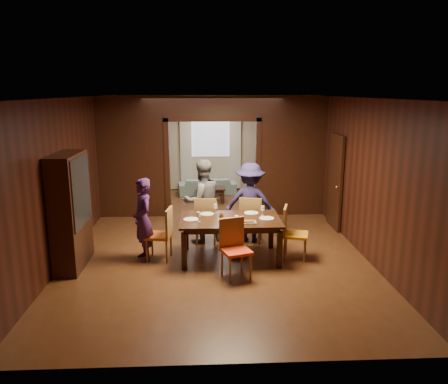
{
  "coord_description": "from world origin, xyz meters",
  "views": [
    {
      "loc": [
        -0.23,
        -8.87,
        3.03
      ],
      "look_at": [
        0.18,
        -0.4,
        1.05
      ],
      "focal_mm": 35.0,
      "sensor_mm": 36.0,
      "label": 1
    }
  ],
  "objects": [
    {
      "name": "coffee_table",
      "position": [
        -0.03,
        2.93,
        0.2
      ],
      "size": [
        0.8,
        0.5,
        0.4
      ],
      "primitive_type": "cube",
      "color": "black",
      "rests_on": "floor"
    },
    {
      "name": "person_navy",
      "position": [
        0.72,
        -0.33,
        0.81
      ],
      "size": [
        1.15,
        0.81,
        1.62
      ],
      "primitive_type": "imported",
      "rotation": [
        0.0,
        0.0,
        2.92
      ],
      "color": "#221C47",
      "rests_on": "floor"
    },
    {
      "name": "serving_bowl",
      "position": [
        0.4,
        -1.16,
        0.8
      ],
      "size": [
        0.36,
        0.36,
        0.09
      ],
      "primitive_type": "imported",
      "color": "black",
      "rests_on": "dining_table"
    },
    {
      "name": "window_far",
      "position": [
        0.0,
        4.44,
        1.7
      ],
      "size": [
        1.2,
        0.03,
        1.3
      ],
      "primitive_type": "cube",
      "color": "silver",
      "rests_on": "back_wall"
    },
    {
      "name": "wineglass_right",
      "position": [
        0.86,
        -1.11,
        0.85
      ],
      "size": [
        0.08,
        0.08,
        0.18
      ],
      "primitive_type": null,
      "color": "silver",
      "rests_on": "dining_table"
    },
    {
      "name": "platter_b",
      "position": [
        0.54,
        -1.54,
        0.78
      ],
      "size": [
        0.3,
        0.2,
        0.04
      ],
      "primitive_type": "cube",
      "color": "gray",
      "rests_on": "dining_table"
    },
    {
      "name": "condiment_jar",
      "position": [
        0.09,
        -1.31,
        0.82
      ],
      "size": [
        0.08,
        0.08,
        0.11
      ],
      "primitive_type": null,
      "color": "#472710",
      "rests_on": "dining_table"
    },
    {
      "name": "chair_far_r",
      "position": [
        0.73,
        -0.41,
        0.48
      ],
      "size": [
        0.53,
        0.53,
        0.97
      ],
      "primitive_type": null,
      "rotation": [
        0.0,
        0.0,
        2.91
      ],
      "color": "orange",
      "rests_on": "floor"
    },
    {
      "name": "room_walls",
      "position": [
        0.0,
        1.89,
        1.51
      ],
      "size": [
        5.52,
        9.01,
        2.9
      ],
      "color": "black",
      "rests_on": "floor"
    },
    {
      "name": "plate_far_r",
      "position": [
        0.67,
        -0.95,
        0.77
      ],
      "size": [
        0.27,
        0.27,
        0.01
      ],
      "primitive_type": "cylinder",
      "color": "white",
      "rests_on": "dining_table"
    },
    {
      "name": "chair_far_l",
      "position": [
        -0.19,
        -0.41,
        0.48
      ],
      "size": [
        0.46,
        0.46,
        0.97
      ],
      "primitive_type": null,
      "rotation": [
        0.0,
        0.0,
        3.1
      ],
      "color": "red",
      "rests_on": "floor"
    },
    {
      "name": "door_right",
      "position": [
        2.7,
        0.5,
        1.05
      ],
      "size": [
        0.06,
        0.9,
        2.1
      ],
      "primitive_type": "cube",
      "color": "black",
      "rests_on": "floor"
    },
    {
      "name": "plate_left",
      "position": [
        -0.46,
        -1.32,
        0.77
      ],
      "size": [
        0.27,
        0.27,
        0.01
      ],
      "primitive_type": "cylinder",
      "color": "white",
      "rests_on": "dining_table"
    },
    {
      "name": "curtain_right",
      "position": [
        0.75,
        4.4,
        1.25
      ],
      "size": [
        0.35,
        0.06,
        2.4
      ],
      "primitive_type": "cube",
      "color": "white",
      "rests_on": "back_wall"
    },
    {
      "name": "chair_near",
      "position": [
        0.29,
        -2.12,
        0.48
      ],
      "size": [
        0.56,
        0.56,
        0.97
      ],
      "primitive_type": null,
      "rotation": [
        0.0,
        0.0,
        0.33
      ],
      "color": "#F03A16",
      "rests_on": "floor"
    },
    {
      "name": "dining_table",
      "position": [
        0.25,
        -1.28,
        0.38
      ],
      "size": [
        1.81,
        1.13,
        0.76
      ],
      "primitive_type": "cube",
      "color": "black",
      "rests_on": "floor"
    },
    {
      "name": "person_purple",
      "position": [
        -1.33,
        -1.27,
        0.76
      ],
      "size": [
        0.56,
        0.65,
        1.51
      ],
      "primitive_type": "imported",
      "rotation": [
        0.0,
        0.0,
        -1.14
      ],
      "color": "#3A1A4C",
      "rests_on": "floor"
    },
    {
      "name": "plate_far_l",
      "position": [
        -0.17,
        -0.98,
        0.77
      ],
      "size": [
        0.27,
        0.27,
        0.01
      ],
      "primitive_type": "cylinder",
      "color": "silver",
      "rests_on": "dining_table"
    },
    {
      "name": "hutch",
      "position": [
        -2.53,
        -1.5,
        1.0
      ],
      "size": [
        0.4,
        1.2,
        2.0
      ],
      "primitive_type": "cube",
      "color": "black",
      "rests_on": "floor"
    },
    {
      "name": "wineglass_far",
      "position": [
        -0.01,
        -0.93,
        0.85
      ],
      "size": [
        0.08,
        0.08,
        0.18
      ],
      "primitive_type": null,
      "color": "white",
      "rests_on": "dining_table"
    },
    {
      "name": "curtain_left",
      "position": [
        -0.75,
        4.4,
        1.25
      ],
      "size": [
        0.35,
        0.06,
        2.4
      ],
      "primitive_type": "cube",
      "color": "white",
      "rests_on": "back_wall"
    },
    {
      "name": "wineglass_left",
      "position": [
        -0.33,
        -1.46,
        0.85
      ],
      "size": [
        0.08,
        0.08,
        0.18
      ],
      "primitive_type": null,
      "color": "white",
      "rests_on": "dining_table"
    },
    {
      "name": "platter_a",
      "position": [
        0.17,
        -1.38,
        0.78
      ],
      "size": [
        0.3,
        0.2,
        0.04
      ],
      "primitive_type": "cube",
      "color": "gray",
      "rests_on": "dining_table"
    },
    {
      "name": "person_grey",
      "position": [
        -0.26,
        -0.32,
        0.85
      ],
      "size": [
        1.01,
        0.91,
        1.7
      ],
      "primitive_type": "imported",
      "rotation": [
        0.0,
        0.0,
        3.53
      ],
      "color": "slate",
      "rests_on": "floor"
    },
    {
      "name": "ceiling",
      "position": [
        0.0,
        0.0,
        2.9
      ],
      "size": [
        5.5,
        9.0,
        0.02
      ],
      "primitive_type": "cube",
      "color": "silver",
      "rests_on": "room_walls"
    },
    {
      "name": "tumbler",
      "position": [
        0.33,
        -1.58,
        0.83
      ],
      "size": [
        0.07,
        0.07,
        0.14
      ],
      "primitive_type": "cylinder",
      "color": "silver",
      "rests_on": "dining_table"
    },
    {
      "name": "floor",
      "position": [
        0.0,
        0.0,
        0.0
      ],
      "size": [
        9.0,
        9.0,
        0.0
      ],
      "primitive_type": "plane",
      "color": "#4F2C16",
      "rests_on": "ground"
    },
    {
      "name": "chair_right",
      "position": [
        1.45,
        -1.34,
        0.48
      ],
      "size": [
        0.54,
        0.54,
        0.97
      ],
      "primitive_type": null,
      "rotation": [
        0.0,
        0.0,
        1.3
      ],
      "color": "orange",
      "rests_on": "floor"
    },
    {
      "name": "plate_right",
      "position": [
        0.91,
        -1.32,
        0.77
      ],
      "size": [
        0.27,
        0.27,
        0.01
      ],
      "primitive_type": "cylinder",
      "color": "white",
      "rests_on": "dining_table"
    },
    {
      "name": "plate_near",
      "position": [
        0.27,
        -1.61,
        0.77
      ],
      "size": [
        0.27,
        0.27,
        0.01
      ],
      "primitive_type": "cylinder",
      "color": "silver",
      "rests_on": "dining_table"
    },
    {
      "name": "chair_left",
      "position": [
        -1.05,
        -1.28,
        0.48
      ],
      "size": [
        0.5,
        0.5,
        0.97
      ],
      "primitive_type": null,
      "rotation": [
        0.0,
        0.0,
        -1.72
      ],
      "color": "#C95813",
      "rests_on": "floor"
    },
    {
      "name": "sofa",
      "position": [
        -0.12,
        3.85,
        0.25
      ],
      "size": [
        1.75,
        0.83,
        0.49
      ],
      "primitive_type": "imported",
      "rotation": [
        0.0,
        0.0,
        3.25
      ],
      "color": "#86ACAF",
      "rests_on": "floor"
    }
  ]
}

